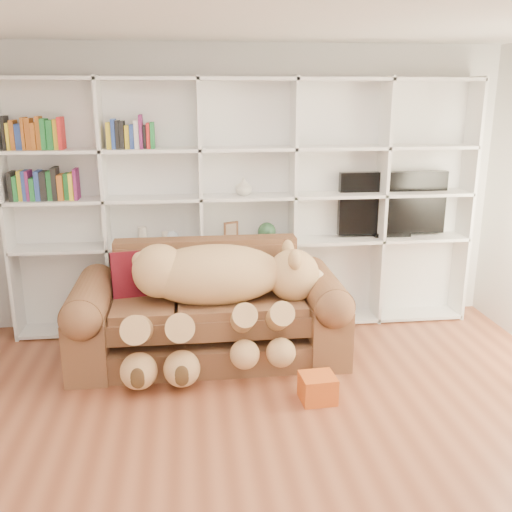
{
  "coord_description": "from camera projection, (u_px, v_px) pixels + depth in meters",
  "views": [
    {
      "loc": [
        -0.56,
        -3.03,
        2.24
      ],
      "look_at": [
        0.0,
        1.63,
        0.9
      ],
      "focal_mm": 40.0,
      "sensor_mm": 36.0,
      "label": 1
    }
  ],
  "objects": [
    {
      "name": "snow_globe",
      "position": [
        172.0,
        237.0,
        5.43
      ],
      "size": [
        0.12,
        0.12,
        0.12
      ],
      "primitive_type": "sphere",
      "color": "silver",
      "rests_on": "bookshelf"
    },
    {
      "name": "bookshelf",
      "position": [
        222.0,
        196.0,
        5.44
      ],
      "size": [
        4.43,
        0.35,
        2.4
      ],
      "color": "white",
      "rests_on": "floor"
    },
    {
      "name": "green_vase",
      "position": [
        267.0,
        232.0,
        5.53
      ],
      "size": [
        0.18,
        0.18,
        0.18
      ],
      "primitive_type": "sphere",
      "color": "#2E5A36",
      "rests_on": "bookshelf"
    },
    {
      "name": "throw_pillow",
      "position": [
        137.0,
        275.0,
        4.99
      ],
      "size": [
        0.47,
        0.32,
        0.45
      ],
      "primitive_type": "cube",
      "rotation": [
        -0.24,
        0.0,
        0.19
      ],
      "color": "maroon",
      "rests_on": "sofa"
    },
    {
      "name": "floor",
      "position": [
        287.0,
        465.0,
        3.57
      ],
      "size": [
        5.0,
        5.0,
        0.0
      ],
      "primitive_type": "plane",
      "color": "brown",
      "rests_on": "ground"
    },
    {
      "name": "tv",
      "position": [
        392.0,
        204.0,
        5.66
      ],
      "size": [
        1.09,
        0.18,
        0.64
      ],
      "color": "black",
      "rests_on": "bookshelf"
    },
    {
      "name": "gift_box",
      "position": [
        318.0,
        388.0,
        4.3
      ],
      "size": [
        0.27,
        0.26,
        0.21
      ],
      "primitive_type": "cube",
      "rotation": [
        0.0,
        0.0,
        0.07
      ],
      "color": "#CC561B",
      "rests_on": "floor"
    },
    {
      "name": "wall_back",
      "position": [
        245.0,
        188.0,
        5.58
      ],
      "size": [
        5.0,
        0.02,
        2.7
      ],
      "primitive_type": "cube",
      "color": "silver",
      "rests_on": "floor"
    },
    {
      "name": "picture_frame",
      "position": [
        231.0,
        231.0,
        5.48
      ],
      "size": [
        0.15,
        0.08,
        0.18
      ],
      "primitive_type": "cube",
      "rotation": [
        0.0,
        0.0,
        0.4
      ],
      "color": "brown",
      "rests_on": "bookshelf"
    },
    {
      "name": "teddy_bear",
      "position": [
        216.0,
        289.0,
        4.73
      ],
      "size": [
        1.74,
        0.95,
        1.01
      ],
      "rotation": [
        0.0,
        0.0,
        0.14
      ],
      "color": "#E0B970",
      "rests_on": "sofa"
    },
    {
      "name": "figurine_short",
      "position": [
        165.0,
        238.0,
        5.42
      ],
      "size": [
        0.07,
        0.07,
        0.11
      ],
      "primitive_type": "cylinder",
      "rotation": [
        0.0,
        0.0,
        -0.08
      ],
      "color": "beige",
      "rests_on": "bookshelf"
    },
    {
      "name": "shelf_vase",
      "position": [
        244.0,
        186.0,
        5.38
      ],
      "size": [
        0.2,
        0.2,
        0.17
      ],
      "primitive_type": "imported",
      "rotation": [
        0.0,
        0.0,
        0.34
      ],
      "color": "beige",
      "rests_on": "bookshelf"
    },
    {
      "name": "sofa",
      "position": [
        209.0,
        315.0,
        5.0
      ],
      "size": [
        2.32,
        1.0,
        0.98
      ],
      "color": "brown",
      "rests_on": "floor"
    },
    {
      "name": "figurine_tall",
      "position": [
        142.0,
        236.0,
        5.39
      ],
      "size": [
        0.1,
        0.1,
        0.17
      ],
      "primitive_type": "cylinder",
      "rotation": [
        0.0,
        0.0,
        0.31
      ],
      "color": "beige",
      "rests_on": "bookshelf"
    }
  ]
}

